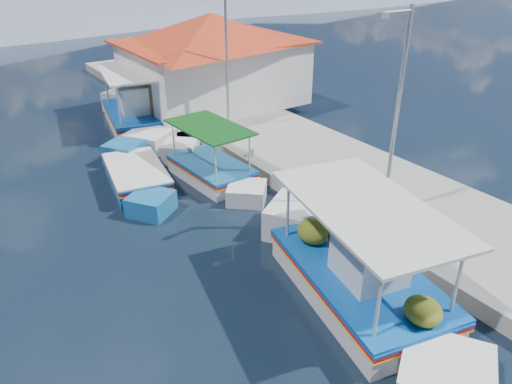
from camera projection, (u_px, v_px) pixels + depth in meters
ground at (308, 324)px, 11.12m from camera, size 160.00×160.00×0.00m
quay at (326, 167)px, 18.36m from camera, size 5.00×44.00×0.50m
bollards at (296, 178)px, 16.57m from camera, size 0.20×17.20×0.30m
main_caique at (355, 276)px, 11.82m from camera, size 3.73×8.53×2.87m
caique_green_canopy at (210, 170)px, 17.85m from camera, size 2.10×6.17×2.31m
caique_blue_hull at (136, 177)px, 17.40m from camera, size 2.54×6.14×1.11m
caique_far at (135, 116)px, 22.85m from camera, size 3.56×8.30×2.96m
harbor_building at (213, 58)px, 23.94m from camera, size 10.49×10.49×4.40m
lamp_post_near at (396, 108)px, 13.07m from camera, size 1.21×0.14×6.00m
lamp_post_far at (225, 53)px, 19.67m from camera, size 1.21×0.14×6.00m
mountain_ridge at (36, 1)px, 54.51m from camera, size 171.40×96.00×5.50m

